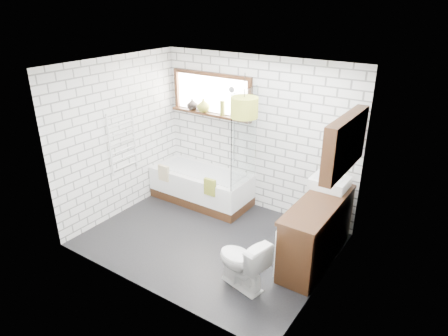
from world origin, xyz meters
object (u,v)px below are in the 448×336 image
Objects in this scene: toilet at (242,262)px; pendant at (244,107)px; bathtub at (201,186)px; basin at (330,183)px; vanity at (317,231)px.

toilet is 2.11× the size of pendant.
toilet is at bearing -40.90° from bathtub.
basin reaches higher than bathtub.
toilet is 1.85m from pendant.
vanity is at bearing -12.36° from bathtub.
bathtub is 2.35m from vanity.
toilet is at bearing -118.50° from vanity.
pendant is (1.44, -1.01, 1.82)m from bathtub.
vanity is 3.15× the size of basin.
pendant is (-0.79, -1.00, 1.16)m from basin.
bathtub is at bearing 179.55° from basin.
toilet is at bearing -108.07° from basin.
vanity reaches higher than toilet.
basin reaches higher than vanity.
toilet is (-0.49, -1.49, -0.60)m from basin.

